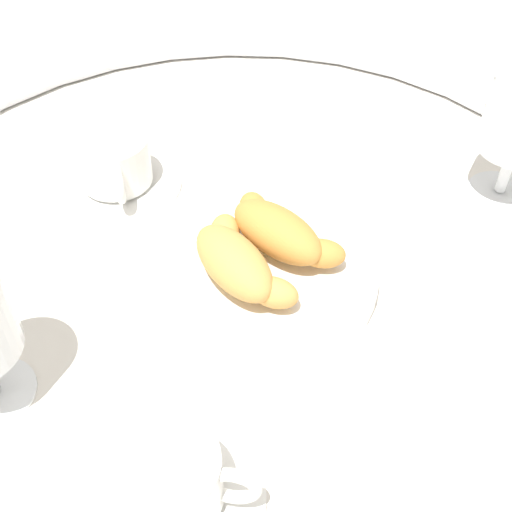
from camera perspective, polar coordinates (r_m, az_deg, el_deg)
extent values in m
plane|color=silver|center=(0.66, -1.88, -0.58)|extent=(2.20, 2.20, 0.00)
torus|color=silver|center=(0.65, -1.91, 0.15)|extent=(0.80, 0.80, 0.02)
cylinder|color=white|center=(0.64, 0.00, -1.38)|extent=(0.23, 0.23, 0.02)
torus|color=white|center=(0.64, 0.00, -0.89)|extent=(0.23, 0.23, 0.01)
ellipsoid|color=#D6994C|center=(0.60, -1.84, -0.54)|extent=(0.11, 0.07, 0.04)
ellipsoid|color=#D6994C|center=(0.59, 1.50, -3.03)|extent=(0.05, 0.04, 0.03)
ellipsoid|color=#D6994C|center=(0.64, -2.90, 1.72)|extent=(0.05, 0.05, 0.03)
ellipsoid|color=#CC893D|center=(0.63, 1.76, 2.02)|extent=(0.10, 0.05, 0.04)
ellipsoid|color=#CC893D|center=(0.62, 5.44, 0.22)|extent=(0.05, 0.05, 0.03)
ellipsoid|color=#CC893D|center=(0.66, -0.18, 3.85)|extent=(0.05, 0.05, 0.03)
cylinder|color=white|center=(0.52, -7.01, -19.31)|extent=(0.14, 0.14, 0.01)
cylinder|color=white|center=(0.50, -7.34, -17.82)|extent=(0.08, 0.08, 0.05)
cylinder|color=#937A60|center=(0.48, -7.59, -16.65)|extent=(0.07, 0.07, 0.01)
torus|color=white|center=(0.49, -1.96, -18.47)|extent=(0.04, 0.03, 0.04)
cylinder|color=white|center=(0.76, -11.23, 6.05)|extent=(0.14, 0.14, 0.01)
cylinder|color=white|center=(0.74, -11.57, 7.87)|extent=(0.08, 0.08, 0.05)
cylinder|color=brown|center=(0.73, -11.82, 9.24)|extent=(0.07, 0.07, 0.01)
torus|color=white|center=(0.70, -11.25, 5.86)|extent=(0.04, 0.03, 0.04)
cylinder|color=white|center=(0.78, 19.47, 5.07)|extent=(0.07, 0.07, 0.01)
cylinder|color=white|center=(0.76, 20.01, 6.78)|extent=(0.01, 0.01, 0.05)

